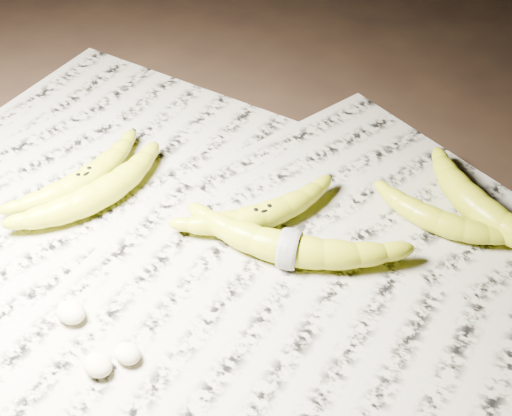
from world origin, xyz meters
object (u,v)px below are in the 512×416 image
Objects in this scene: banana_center at (262,214)px; banana_upper_b at (481,207)px; banana_taped at (290,247)px; banana_left_b at (98,193)px; banana_upper_a at (440,220)px; banana_left_a at (84,177)px.

banana_center is 0.94× the size of banana_upper_b.
banana_taped reaches higher than banana_center.
banana_upper_b reaches higher than banana_left_b.
banana_center reaches higher than banana_upper_a.
banana_upper_b is at bearing 31.33° from banana_taped.
banana_left_a is at bearing -159.10° from banana_upper_a.
banana_upper_b is (0.40, 0.25, 0.00)m from banana_left_b.
banana_taped is 0.19m from banana_upper_a.
banana_left_b is 0.26m from banana_taped.
banana_left_b reaches higher than banana_left_a.
banana_left_a is at bearing 169.65° from banana_taped.
banana_taped reaches higher than banana_left_b.
banana_upper_b is at bearing -21.03° from banana_center.
banana_left_a is 0.95× the size of banana_upper_b.
banana_left_a is at bearing 82.84° from banana_left_b.
banana_taped reaches higher than banana_left_a.
banana_left_b is at bearing 147.24° from banana_center.
banana_left_a is 0.50m from banana_upper_b.
banana_taped is at bearing -84.31° from banana_center.
banana_taped is (0.29, 0.05, 0.00)m from banana_left_a.
banana_upper_a is (0.18, 0.12, -0.00)m from banana_center.
banana_left_b is 0.42m from banana_upper_a.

